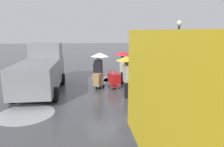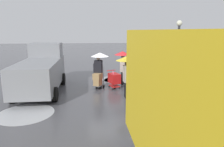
{
  "view_description": "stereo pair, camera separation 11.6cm",
  "coord_description": "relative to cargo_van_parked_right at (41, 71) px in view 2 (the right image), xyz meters",
  "views": [
    {
      "loc": [
        1.26,
        11.42,
        3.37
      ],
      "look_at": [
        -0.07,
        0.46,
        1.05
      ],
      "focal_mm": 32.98,
      "sensor_mm": 36.0,
      "label": 1
    },
    {
      "loc": [
        1.14,
        11.43,
        3.37
      ],
      "look_at": [
        -0.07,
        0.46,
        1.05
      ],
      "focal_mm": 32.98,
      "sensor_mm": 36.0,
      "label": 2
    }
  ],
  "objects": [
    {
      "name": "cargo_van_parked_right",
      "position": [
        0.0,
        0.0,
        0.0
      ],
      "size": [
        2.21,
        5.34,
        2.6
      ],
      "color": "gray",
      "rests_on": "ground"
    },
    {
      "name": "hand_dolly_boxes",
      "position": [
        -3.13,
        -0.06,
        -0.61
      ],
      "size": [
        0.78,
        0.86,
        1.32
      ],
      "color": "#515156",
      "rests_on": "ground"
    },
    {
      "name": "slush_patch_under_van",
      "position": [
        -4.67,
        -2.44,
        -1.18
      ],
      "size": [
        2.34,
        2.34,
        0.01
      ],
      "primitive_type": "cylinder",
      "color": "#999BA0",
      "rests_on": "ground"
    },
    {
      "name": "street_lamp",
      "position": [
        -7.14,
        1.56,
        1.19
      ],
      "size": [
        0.28,
        0.28,
        3.86
      ],
      "color": "#2D2D33",
      "rests_on": "ground"
    },
    {
      "name": "pedestrian_far_side",
      "position": [
        -5.86,
        0.2,
        0.41
      ],
      "size": [
        1.04,
        1.04,
        2.15
      ],
      "color": "black",
      "rests_on": "ground"
    },
    {
      "name": "pedestrian_pink_side",
      "position": [
        -4.74,
        -0.95,
        0.41
      ],
      "size": [
        1.04,
        1.04,
        2.15
      ],
      "color": "black",
      "rests_on": "ground"
    },
    {
      "name": "pedestrian_white_side",
      "position": [
        -3.24,
        -0.28,
        0.41
      ],
      "size": [
        1.04,
        1.04,
        2.15
      ],
      "color": "black",
      "rests_on": "ground"
    },
    {
      "name": "slush_patch_mid_street",
      "position": [
        -4.91,
        -2.03,
        -1.18
      ],
      "size": [
        2.55,
        2.55,
        0.01
      ],
      "primitive_type": "cylinder",
      "color": "#ADAFB5",
      "rests_on": "ground"
    },
    {
      "name": "pedestrian_black_side",
      "position": [
        -4.5,
        1.61,
        0.41
      ],
      "size": [
        1.04,
        1.04,
        2.15
      ],
      "color": "black",
      "rests_on": "ground"
    },
    {
      "name": "shopping_cart_vendor",
      "position": [
        -4.11,
        -0.13,
        -0.61
      ],
      "size": [
        0.78,
        0.95,
        1.04
      ],
      "color": "red",
      "rests_on": "ground"
    },
    {
      "name": "ground_plane",
      "position": [
        -3.82,
        0.15,
        -1.18
      ],
      "size": [
        90.0,
        90.0,
        0.0
      ],
      "primitive_type": "plane",
      "color": "#4C4C51"
    },
    {
      "name": "slush_patch_near_cluster",
      "position": [
        0.01,
        3.27,
        -1.18
      ],
      "size": [
        2.32,
        2.32,
        0.01
      ],
      "primitive_type": "cylinder",
      "color": "#ADAFB5",
      "rests_on": "ground"
    }
  ]
}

